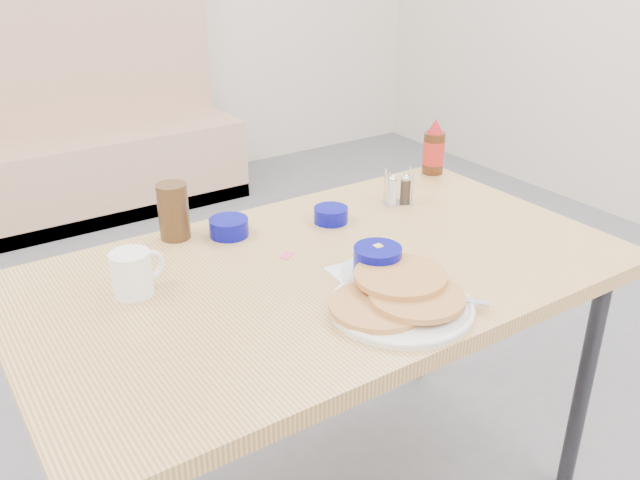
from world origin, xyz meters
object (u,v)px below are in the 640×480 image
dining_table (325,290)px  condiment_caddy (399,192)px  coffee_mug (133,272)px  butter_bowl (331,215)px  creamer_bowl (229,227)px  amber_tumbler (173,211)px  grits_setting (378,264)px  pancake_plate (400,299)px  booth_bench (61,152)px  syrup_bottle (434,150)px

dining_table → condiment_caddy: 0.45m
coffee_mug → condiment_caddy: size_ratio=1.24×
condiment_caddy → butter_bowl: bearing=-157.0°
coffee_mug → creamer_bowl: bearing=26.7°
butter_bowl → amber_tumbler: size_ratio=0.63×
dining_table → creamer_bowl: 0.31m
creamer_bowl → dining_table: bearing=-68.8°
dining_table → coffee_mug: bearing=162.9°
coffee_mug → grits_setting: 0.53m
dining_table → butter_bowl: 0.27m
pancake_plate → condiment_caddy: condiment_caddy is taller
pancake_plate → coffee_mug: 0.56m
pancake_plate → condiment_caddy: size_ratio=3.02×
dining_table → butter_bowl: butter_bowl is taller
condiment_caddy → creamer_bowl: bearing=-165.4°
amber_tumbler → coffee_mug: bearing=-130.3°
booth_bench → dining_table: 2.56m
creamer_bowl → butter_bowl: size_ratio=1.10×
syrup_bottle → condiment_caddy: bearing=-151.5°
pancake_plate → coffee_mug: bearing=139.6°
condiment_caddy → booth_bench: bearing=122.6°
grits_setting → condiment_caddy: bearing=44.1°
dining_table → coffee_mug: size_ratio=11.20×
booth_bench → coffee_mug: size_ratio=15.21×
pancake_plate → creamer_bowl: 0.53m
amber_tumbler → condiment_caddy: bearing=-12.7°
creamer_bowl → condiment_caddy: size_ratio=0.99×
coffee_mug → amber_tumbler: amber_tumbler is taller
coffee_mug → booth_bench: bearing=80.4°
butter_bowl → pancake_plate: bearing=-106.8°
coffee_mug → syrup_bottle: 1.07m
syrup_bottle → pancake_plate: bearing=-136.9°
dining_table → grits_setting: 0.16m
creamer_bowl → butter_bowl: creamer_bowl is taller
booth_bench → butter_bowl: size_ratio=21.07×
pancake_plate → booth_bench: bearing=90.4°
butter_bowl → syrup_bottle: (0.48, 0.14, 0.06)m
dining_table → butter_bowl: (0.16, 0.20, 0.08)m
booth_bench → syrup_bottle: (0.64, -2.19, 0.49)m
booth_bench → amber_tumbler: (-0.23, -2.19, 0.48)m
amber_tumbler → grits_setting: bearing=-56.6°
dining_table → syrup_bottle: (0.64, 0.34, 0.14)m
dining_table → syrup_bottle: syrup_bottle is taller
booth_bench → grits_setting: 2.68m
amber_tumbler → booth_bench: bearing=84.1°
creamer_bowl → coffee_mug: bearing=-153.3°
creamer_bowl → condiment_caddy: (0.49, -0.07, 0.01)m
pancake_plate → coffee_mug: (-0.43, 0.36, 0.03)m
grits_setting → amber_tumbler: bearing=123.4°
pancake_plate → butter_bowl: (0.13, 0.44, -0.00)m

